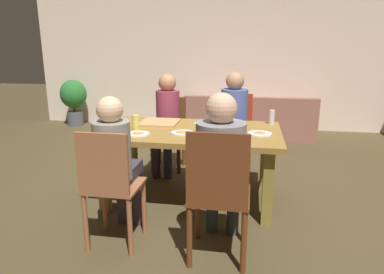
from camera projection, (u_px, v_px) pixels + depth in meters
name	position (u px, v px, depth m)	size (l,w,h in m)	color
ground_plane	(190.00, 199.00, 3.51)	(20.00, 20.00, 0.00)	#4D4127
back_wall	(222.00, 56.00, 6.38)	(7.28, 0.12, 2.68)	#F4DBC5
dining_table	(190.00, 139.00, 3.34)	(1.74, 1.04, 0.73)	olive
chair_0	(170.00, 131.00, 4.33)	(0.40, 0.39, 0.89)	brown
person_0	(166.00, 115.00, 4.14)	(0.29, 0.53, 1.20)	#322F4A
chair_1	(218.00, 192.00, 2.34)	(0.43, 0.44, 0.99)	brown
person_1	(221.00, 160.00, 2.44)	(0.35, 0.54, 1.21)	#2C3439
chair_2	(110.00, 184.00, 2.52)	(0.40, 0.39, 0.94)	#9B5D3A
person_2	(117.00, 157.00, 2.63)	(0.28, 0.50, 1.17)	#3B313C
chair_3	(234.00, 129.00, 4.21)	(0.45, 0.46, 0.95)	#B9341B
person_3	(234.00, 115.00, 4.01)	(0.32, 0.48, 1.23)	#2F3C42
pizza_box_0	(160.00, 122.00, 3.58)	(0.39, 0.39, 0.02)	tan
plate_0	(260.00, 133.00, 3.14)	(0.22, 0.22, 0.03)	white
plate_1	(138.00, 134.00, 3.13)	(0.22, 0.22, 0.03)	white
plate_2	(182.00, 132.00, 3.18)	(0.22, 0.22, 0.03)	white
plate_3	(206.00, 124.00, 3.55)	(0.24, 0.24, 0.01)	white
drinking_glass_0	(272.00, 117.00, 3.55)	(0.06, 0.06, 0.15)	silver
drinking_glass_1	(136.00, 122.00, 3.30)	(0.07, 0.07, 0.15)	#D8CD5C
couch	(249.00, 120.00, 5.98)	(2.18, 0.87, 0.72)	#996254
potted_plant	(74.00, 98.00, 6.68)	(0.50, 0.50, 0.90)	#4E555C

